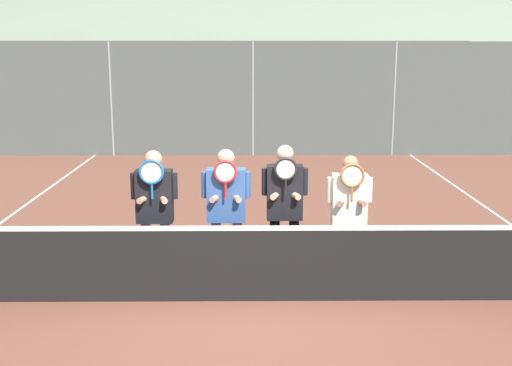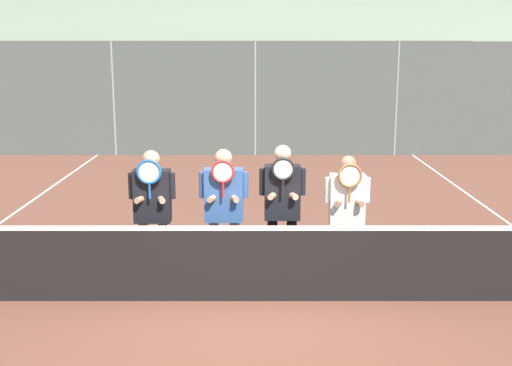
% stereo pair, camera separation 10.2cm
% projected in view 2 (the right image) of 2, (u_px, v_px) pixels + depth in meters
% --- Properties ---
extents(ground_plane, '(120.00, 120.00, 0.00)m').
position_uv_depth(ground_plane, '(256.00, 301.00, 7.82)').
color(ground_plane, brown).
extents(hill_distant, '(95.25, 52.92, 18.52)m').
position_uv_depth(hill_distant, '(258.00, 77.00, 60.63)').
color(hill_distant, slate).
rests_on(hill_distant, ground_plane).
extents(clubhouse_building, '(17.51, 5.50, 3.18)m').
position_uv_depth(clubhouse_building, '(219.00, 83.00, 24.49)').
color(clubhouse_building, beige).
rests_on(clubhouse_building, ground_plane).
extents(fence_back, '(23.62, 0.06, 3.14)m').
position_uv_depth(fence_back, '(257.00, 99.00, 17.76)').
color(fence_back, gray).
rests_on(fence_back, ground_plane).
extents(tennis_net, '(11.97, 0.09, 1.05)m').
position_uv_depth(tennis_net, '(256.00, 263.00, 7.72)').
color(tennis_net, gray).
rests_on(tennis_net, ground_plane).
extents(player_leftmost, '(0.59, 0.34, 1.77)m').
position_uv_depth(player_leftmost, '(155.00, 205.00, 8.13)').
color(player_leftmost, white).
rests_on(player_leftmost, ground_plane).
extents(player_center_left, '(0.62, 0.34, 1.78)m').
position_uv_depth(player_center_left, '(226.00, 205.00, 8.15)').
color(player_center_left, white).
rests_on(player_center_left, ground_plane).
extents(player_center_right, '(0.59, 0.34, 1.84)m').
position_uv_depth(player_center_right, '(284.00, 203.00, 8.14)').
color(player_center_right, black).
rests_on(player_center_right, ground_plane).
extents(player_rightmost, '(0.58, 0.34, 1.70)m').
position_uv_depth(player_rightmost, '(349.00, 210.00, 8.14)').
color(player_rightmost, black).
rests_on(player_rightmost, ground_plane).
extents(car_far_left, '(4.66, 2.01, 1.74)m').
position_uv_depth(car_far_left, '(4.00, 115.00, 20.02)').
color(car_far_left, '#B2B7BC').
rests_on(car_far_left, ground_plane).
extents(car_left_of_center, '(4.66, 1.91, 1.72)m').
position_uv_depth(car_left_of_center, '(166.00, 116.00, 19.97)').
color(car_left_of_center, black).
rests_on(car_left_of_center, ground_plane).
extents(car_center, '(4.04, 2.05, 1.89)m').
position_uv_depth(car_center, '(319.00, 114.00, 19.96)').
color(car_center, silver).
rests_on(car_center, ground_plane).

